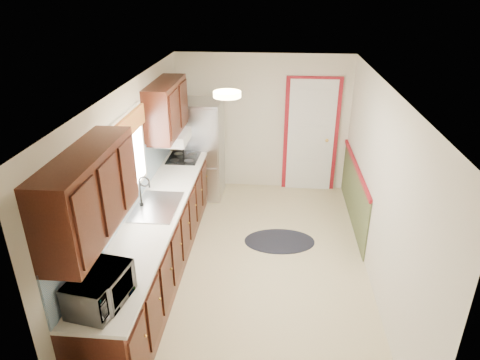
# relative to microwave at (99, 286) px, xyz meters

# --- Properties ---
(room_shell) EXTENTS (3.20, 5.20, 2.52)m
(room_shell) POSITION_rel_microwave_xyz_m (1.20, 1.95, 0.07)
(room_shell) COLOR #CABC8E
(room_shell) RESTS_ON ground
(kitchen_run) EXTENTS (0.63, 4.00, 2.20)m
(kitchen_run) POSITION_rel_microwave_xyz_m (-0.04, 1.66, -0.32)
(kitchen_run) COLOR #33130B
(kitchen_run) RESTS_ON ground
(back_wall_trim) EXTENTS (1.12, 2.30, 2.08)m
(back_wall_trim) POSITION_rel_microwave_xyz_m (2.19, 4.16, -0.24)
(back_wall_trim) COLOR maroon
(back_wall_trim) RESTS_ON ground
(ceiling_fixture) EXTENTS (0.30, 0.30, 0.06)m
(ceiling_fixture) POSITION_rel_microwave_xyz_m (0.90, 1.75, 1.23)
(ceiling_fixture) COLOR #FFD88C
(ceiling_fixture) RESTS_ON room_shell
(microwave) EXTENTS (0.40, 0.61, 0.38)m
(microwave) POSITION_rel_microwave_xyz_m (0.00, 0.00, 0.00)
(microwave) COLOR white
(microwave) RESTS_ON kitchen_run
(refrigerator) EXTENTS (0.72, 0.72, 1.69)m
(refrigerator) POSITION_rel_microwave_xyz_m (0.18, 4.00, -0.29)
(refrigerator) COLOR #B7B7BC
(refrigerator) RESTS_ON ground
(rug) EXTENTS (1.07, 0.73, 0.01)m
(rug) POSITION_rel_microwave_xyz_m (1.55, 2.55, -1.12)
(rug) COLOR black
(rug) RESTS_ON ground
(cooktop) EXTENTS (0.47, 0.56, 0.02)m
(cooktop) POSITION_rel_microwave_xyz_m (0.01, 3.35, -0.18)
(cooktop) COLOR black
(cooktop) RESTS_ON kitchen_run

